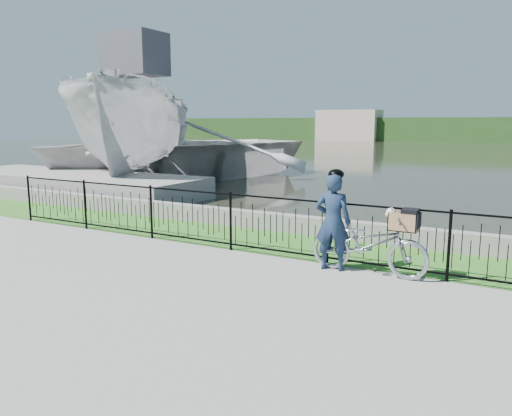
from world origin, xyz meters
The scene contains 12 objects.
ground centered at (0.00, 0.00, 0.00)m, with size 120.00×120.00×0.00m, color gray.
grass_strip centered at (0.00, 2.60, 0.00)m, with size 60.00×2.00×0.01m, color #336B21.
water centered at (0.00, 33.00, 0.00)m, with size 120.00×120.00×0.00m, color #28281E.
quay_wall centered at (0.00, 3.60, 0.20)m, with size 60.00×0.30×0.40m, color gray.
fence centered at (0.00, 1.60, 0.58)m, with size 14.00×0.06×1.15m, color black, non-canonical shape.
far_treeline centered at (0.00, 60.00, 1.50)m, with size 120.00×6.00×3.00m, color #23441A.
far_building_left centered at (-18.00, 58.00, 2.00)m, with size 8.00×4.00×4.00m, color #AB9D89.
dock centered at (-10.00, 5.50, 0.35)m, with size 10.00×3.00×0.70m, color gray.
bicycle_rig centered at (1.81, 1.40, 0.52)m, with size 1.94×0.68×1.16m.
cyclist centered at (1.18, 1.35, 0.85)m, with size 0.65×0.48×1.71m.
boat_near centered at (-9.65, 8.52, 2.10)m, with size 8.58×10.92×5.80m.
boat_far centered at (-9.96, 11.09, 1.26)m, with size 12.68×14.54×2.51m.
Camera 1 is at (4.07, -6.41, 2.47)m, focal length 35.00 mm.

